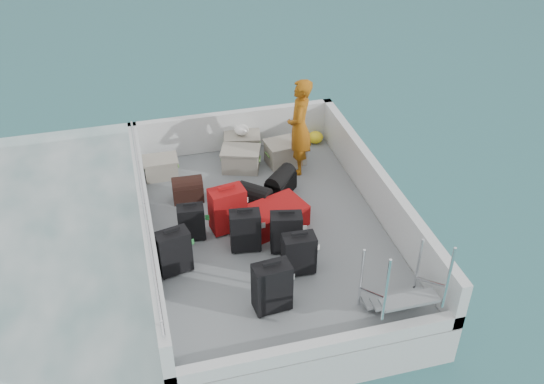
{
  "coord_description": "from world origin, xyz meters",
  "views": [
    {
      "loc": [
        -1.73,
        -6.82,
        6.19
      ],
      "look_at": [
        0.15,
        0.36,
        1.0
      ],
      "focal_mm": 40.0,
      "sensor_mm": 36.0,
      "label": 1
    }
  ],
  "objects": [
    {
      "name": "ground",
      "position": [
        0.0,
        0.0,
        0.0
      ],
      "size": [
        160.0,
        160.0,
        0.0
      ],
      "primitive_type": "plane",
      "color": "#184E56",
      "rests_on": "ground"
    },
    {
      "name": "ferry_hull",
      "position": [
        0.0,
        0.0,
        0.3
      ],
      "size": [
        3.6,
        5.0,
        0.6
      ],
      "primitive_type": "cube",
      "color": "silver",
      "rests_on": "ground"
    },
    {
      "name": "deck",
      "position": [
        0.0,
        0.0,
        0.61
      ],
      "size": [
        3.3,
        4.7,
        0.02
      ],
      "primitive_type": "cube",
      "color": "gray",
      "rests_on": "ferry_hull"
    },
    {
      "name": "deck_fittings",
      "position": [
        0.35,
        -0.32,
        0.99
      ],
      "size": [
        3.6,
        5.0,
        0.9
      ],
      "color": "silver",
      "rests_on": "deck"
    },
    {
      "name": "suitcase_1",
      "position": [
        -1.44,
        -0.59,
        0.95
      ],
      "size": [
        0.48,
        0.34,
        0.65
      ],
      "primitive_type": "cube",
      "rotation": [
        0.0,
        0.0,
        0.22
      ],
      "color": "black",
      "rests_on": "deck"
    },
    {
      "name": "suitcase_2",
      "position": [
        -1.11,
        0.05,
        0.9
      ],
      "size": [
        0.4,
        0.26,
        0.55
      ],
      "primitive_type": "cube",
      "rotation": [
        0.0,
        0.0,
        -0.08
      ],
      "color": "black",
      "rests_on": "deck"
    },
    {
      "name": "suitcase_3",
      "position": [
        -0.36,
        -1.59,
        0.97
      ],
      "size": [
        0.48,
        0.31,
        0.7
      ],
      "primitive_type": "cube",
      "rotation": [
        0.0,
        0.0,
        0.09
      ],
      "color": "black",
      "rests_on": "deck"
    },
    {
      "name": "suitcase_4",
      "position": [
        -0.42,
        -0.37,
        0.93
      ],
      "size": [
        0.45,
        0.3,
        0.62
      ],
      "primitive_type": "cube",
      "rotation": [
        0.0,
        0.0,
        -0.13
      ],
      "color": "black",
      "rests_on": "deck"
    },
    {
      "name": "suitcase_5",
      "position": [
        -0.57,
        0.13,
        0.97
      ],
      "size": [
        0.55,
        0.38,
        0.7
      ],
      "primitive_type": "cube",
      "rotation": [
        0.0,
        0.0,
        0.16
      ],
      "color": "#A1100C",
      "rests_on": "deck"
    },
    {
      "name": "suitcase_6",
      "position": [
        0.16,
        -1.02,
        0.92
      ],
      "size": [
        0.44,
        0.27,
        0.6
      ],
      "primitive_type": "cube",
      "rotation": [
        0.0,
        0.0,
        -0.03
      ],
      "color": "black",
      "rests_on": "deck"
    },
    {
      "name": "suitcase_7",
      "position": [
        0.12,
        -0.54,
        0.93
      ],
      "size": [
        0.48,
        0.33,
        0.61
      ],
      "primitive_type": "cube",
      "rotation": [
        0.0,
        0.0,
        -0.21
      ],
      "color": "black",
      "rests_on": "deck"
    },
    {
      "name": "suitcase_8",
      "position": [
        0.13,
        0.05,
        0.79
      ],
      "size": [
        0.99,
        0.81,
        0.34
      ],
      "primitive_type": "cube",
      "rotation": [
        0.0,
        0.0,
        1.89
      ],
      "color": "#A1100C",
      "rests_on": "deck"
    },
    {
      "name": "duffel_0",
      "position": [
        -1.03,
        1.02,
        0.78
      ],
      "size": [
        0.48,
        0.32,
        0.32
      ],
      "primitive_type": null,
      "rotation": [
        0.0,
        0.0,
        -0.04
      ],
      "color": "black",
      "rests_on": "deck"
    },
    {
      "name": "duffel_1",
      "position": [
        -0.08,
        0.53,
        0.78
      ],
      "size": [
        0.58,
        0.56,
        0.32
      ],
      "primitive_type": null,
      "rotation": [
        0.0,
        0.0,
        -0.73
      ],
      "color": "black",
      "rests_on": "deck"
    },
    {
      "name": "duffel_2",
      "position": [
        0.42,
        0.83,
        0.78
      ],
      "size": [
        0.59,
        0.6,
        0.32
      ],
      "primitive_type": null,
      "rotation": [
        0.0,
        0.0,
        0.8
      ],
      "color": "black",
      "rests_on": "deck"
    },
    {
      "name": "crate_0",
      "position": [
        -1.37,
        1.79,
        0.78
      ],
      "size": [
        0.53,
        0.37,
        0.32
      ],
      "primitive_type": "cube",
      "rotation": [
        0.0,
        0.0,
        -0.01
      ],
      "color": "gray",
      "rests_on": "deck"
    },
    {
      "name": "crate_1",
      "position": [
        -0.04,
        1.67,
        0.8
      ],
      "size": [
        0.7,
        0.59,
        0.36
      ],
      "primitive_type": "cube",
      "rotation": [
        0.0,
        0.0,
        -0.33
      ],
      "color": "gray",
      "rests_on": "deck"
    },
    {
      "name": "crate_2",
      "position": [
        0.09,
        2.17,
        0.8
      ],
      "size": [
        0.66,
        0.51,
        0.35
      ],
      "primitive_type": "cube",
      "rotation": [
        0.0,
        0.0,
        -0.2
      ],
      "color": "gray",
      "rests_on": "deck"
    },
    {
      "name": "crate_3",
      "position": [
        0.74,
        1.69,
        0.81
      ],
      "size": [
        0.68,
        0.51,
        0.38
      ],
      "primitive_type": "cube",
      "rotation": [
        0.0,
        0.0,
        0.12
      ],
      "color": "gray",
      "rests_on": "deck"
    },
    {
      "name": "yellow_bag",
      "position": [
        1.45,
        2.2,
        0.73
      ],
      "size": [
        0.28,
        0.26,
        0.22
      ],
      "primitive_type": "ellipsoid",
      "color": "yellow",
      "rests_on": "deck"
    },
    {
      "name": "white_bag",
      "position": [
        0.09,
        2.17,
        1.06
      ],
      "size": [
        0.24,
        0.24,
        0.18
      ],
      "primitive_type": "ellipsoid",
      "color": "white",
      "rests_on": "crate_2"
    },
    {
      "name": "passenger",
      "position": [
        0.89,
        1.4,
        1.44
      ],
      "size": [
        0.59,
        0.71,
        1.64
      ],
      "primitive_type": "imported",
      "rotation": [
        0.0,
        0.0,
        -1.95
      ],
      "color": "orange",
      "rests_on": "deck"
    }
  ]
}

